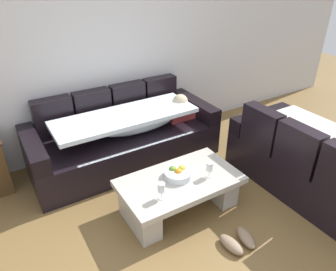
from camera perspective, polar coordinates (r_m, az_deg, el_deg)
ground_plane at (r=3.06m, az=4.86°, el=-19.18°), size 14.00×14.00×0.00m
back_wall at (r=4.06m, az=-12.88°, el=15.29°), size 9.00×0.10×2.70m
couch_along_wall at (r=4.00m, az=-7.50°, el=-0.20°), size 2.29×0.92×0.88m
couch_near_window at (r=3.79m, az=25.09°, el=-4.75°), size 0.92×1.86×0.88m
coffee_table at (r=3.24m, az=2.12°, el=-9.85°), size 1.20×0.68×0.38m
fruit_bowl at (r=3.16m, az=1.82°, el=-6.83°), size 0.28×0.28×0.10m
wine_glass_near_left at (r=2.86m, az=-1.22°, el=-9.46°), size 0.07×0.07×0.17m
wine_glass_near_right at (r=3.15m, az=7.53°, el=-5.65°), size 0.07×0.07×0.17m
pair_of_shoes at (r=3.09m, az=12.60°, el=-18.07°), size 0.33×0.29×0.09m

